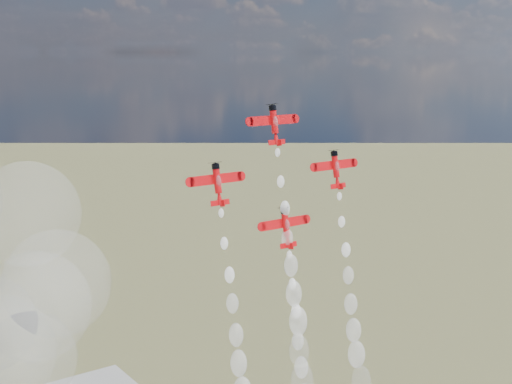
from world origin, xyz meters
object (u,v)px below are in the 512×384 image
at_px(plane_lead, 274,124).
at_px(plane_left, 218,183).
at_px(plane_slot, 286,227).
at_px(plane_right, 336,169).

bearing_deg(plane_lead, plane_left, -172.17).
xyz_separation_m(plane_lead, plane_slot, (0.00, -4.15, -20.70)).
bearing_deg(plane_slot, plane_right, 7.83).
xyz_separation_m(plane_right, plane_slot, (-15.08, -2.07, -10.35)).
distance_m(plane_lead, plane_right, 18.41).
bearing_deg(plane_left, plane_slot, -7.83).
height_order(plane_lead, plane_slot, plane_lead).
relative_size(plane_lead, plane_slot, 1.00).
height_order(plane_lead, plane_right, plane_lead).
relative_size(plane_lead, plane_right, 1.00).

